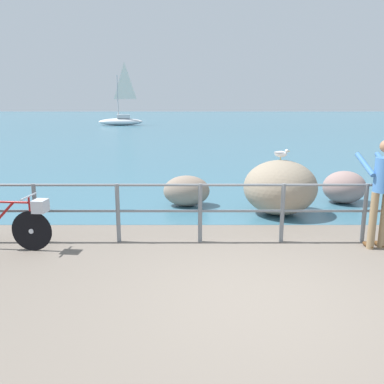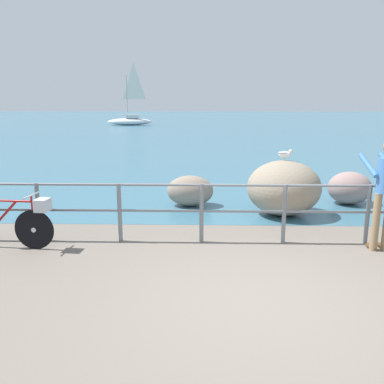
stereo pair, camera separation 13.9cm
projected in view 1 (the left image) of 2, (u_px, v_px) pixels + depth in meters
ground_plane at (207, 141)px, 24.32m from camera, size 120.00×120.00×0.10m
sea_surface at (200, 120)px, 51.52m from camera, size 120.00×90.00×0.01m
promenade_railing at (243, 206)px, 6.62m from camera, size 9.83×0.07×1.02m
bicycle at (11, 222)px, 6.32m from camera, size 1.70×0.48×0.92m
person_at_railing at (383, 189)px, 6.26m from camera, size 0.52×0.67×1.78m
breakwater_boulder_main at (282, 188)px, 8.31m from camera, size 1.55×1.43×1.16m
breakwater_boulder_left at (188, 191)px, 9.02m from camera, size 1.06×0.70×0.71m
breakwater_boulder_right at (346, 187)px, 9.27m from camera, size 1.00×0.85×0.77m
seagull at (283, 153)px, 8.20m from camera, size 0.34×0.20×0.23m
sailboat at (123, 118)px, 39.63m from camera, size 4.54×1.91×6.16m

